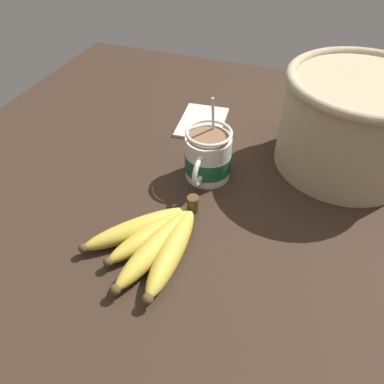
# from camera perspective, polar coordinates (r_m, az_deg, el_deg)

# --- Properties ---
(table) EXTENTS (1.17, 1.17, 0.03)m
(table) POSITION_cam_1_polar(r_m,az_deg,el_deg) (0.68, 3.16, -2.22)
(table) COLOR #332319
(table) RESTS_ON ground
(coffee_mug) EXTENTS (0.12, 0.09, 0.16)m
(coffee_mug) POSITION_cam_1_polar(r_m,az_deg,el_deg) (0.70, 2.42, 5.36)
(coffee_mug) COLOR white
(coffee_mug) RESTS_ON table
(banana_bunch) EXTENTS (0.21, 0.16, 0.04)m
(banana_bunch) POSITION_cam_1_polar(r_m,az_deg,el_deg) (0.59, -5.70, -7.38)
(banana_bunch) COLOR #4C381E
(banana_bunch) RESTS_ON table
(woven_basket) EXTENTS (0.28, 0.28, 0.18)m
(woven_basket) POSITION_cam_1_polar(r_m,az_deg,el_deg) (0.76, 23.39, 9.91)
(woven_basket) COLOR tan
(woven_basket) RESTS_ON table
(napkin) EXTENTS (0.15, 0.11, 0.01)m
(napkin) POSITION_cam_1_polar(r_m,az_deg,el_deg) (0.88, 1.57, 10.64)
(napkin) COLOR beige
(napkin) RESTS_ON table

